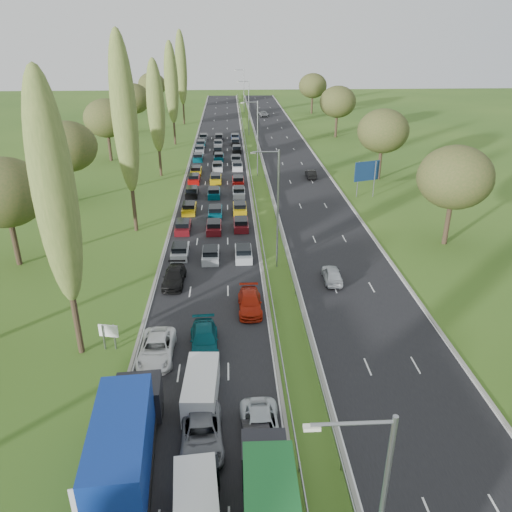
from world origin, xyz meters
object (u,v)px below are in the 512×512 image
object	(u,v)px
info_sign	(109,333)
blue_lorry	(126,440)
white_van_rear	(201,386)
white_van_front	(197,509)
near_car_2	(157,349)
direction_sign	(367,173)
near_car_3	(174,277)

from	to	relation	value
info_sign	blue_lorry	bearing A→B (deg)	-73.42
blue_lorry	white_van_rear	bearing A→B (deg)	52.22
white_van_front	info_sign	world-z (taller)	white_van_front
blue_lorry	info_sign	xyz separation A→B (m)	(-3.47, 11.64, -0.81)
near_car_2	info_sign	bearing A→B (deg)	159.93
white_van_front	direction_sign	xyz separation A→B (m)	(21.41, 51.67, 2.47)
near_car_2	info_sign	world-z (taller)	info_sign
white_van_rear	info_sign	world-z (taller)	white_van_rear
blue_lorry	direction_sign	bearing A→B (deg)	58.16
near_car_2	info_sign	size ratio (longest dim) A/B	2.57
direction_sign	blue_lorry	bearing A→B (deg)	-117.76
near_car_3	blue_lorry	bearing A→B (deg)	-88.89
near_car_3	direction_sign	size ratio (longest dim) A/B	0.94
blue_lorry	info_sign	bearing A→B (deg)	102.49
near_car_2	white_van_rear	size ratio (longest dim) A/B	1.04
near_car_3	direction_sign	bearing A→B (deg)	48.19
near_car_2	direction_sign	bearing A→B (deg)	56.16
near_car_2	white_van_front	world-z (taller)	white_van_front
near_car_3	white_van_rear	distance (m)	16.90
white_van_front	info_sign	distance (m)	16.89
white_van_rear	info_sign	bearing A→B (deg)	142.55
info_sign	direction_sign	distance (m)	46.53
blue_lorry	near_car_2	bearing A→B (deg)	84.76
white_van_rear	white_van_front	bearing A→B (deg)	-85.88
near_car_2	blue_lorry	world-z (taller)	blue_lorry
near_car_2	blue_lorry	bearing A→B (deg)	-91.39
white_van_rear	info_sign	size ratio (longest dim) A/B	2.48
near_car_2	near_car_3	world-z (taller)	near_car_2
near_car_2	near_car_3	distance (m)	11.81
info_sign	direction_sign	bearing A→B (deg)	51.71
near_car_2	blue_lorry	size ratio (longest dim) A/B	0.54
near_car_2	white_van_front	size ratio (longest dim) A/B	1.01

